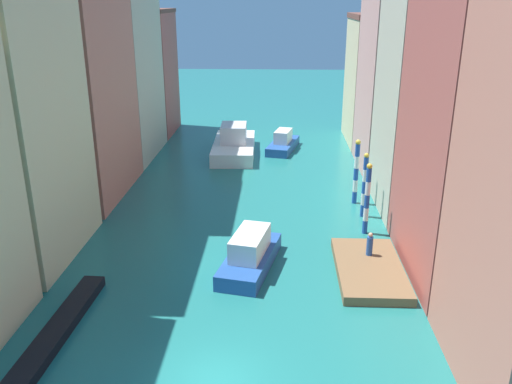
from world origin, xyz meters
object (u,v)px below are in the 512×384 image
object	(u,v)px
waterfront_dock	(369,269)
mooring_pole_1	(364,185)
mooring_pole_0	(367,198)
gondola_black	(56,333)
motorboat_0	(283,143)
mooring_pole_2	(356,171)
person_on_dock	(370,245)
motorboat_1	(250,254)
vaporetto_white	(234,145)

from	to	relation	value
waterfront_dock	mooring_pole_1	bearing A→B (deg)	84.46
waterfront_dock	mooring_pole_0	world-z (taller)	mooring_pole_0
gondola_black	mooring_pole_1	bearing A→B (deg)	43.24
waterfront_dock	mooring_pole_1	world-z (taller)	mooring_pole_1
waterfront_dock	motorboat_0	bearing A→B (deg)	100.49
waterfront_dock	motorboat_0	xyz separation A→B (m)	(-4.79, 25.85, 0.45)
mooring_pole_2	mooring_pole_0	bearing A→B (deg)	-90.28
waterfront_dock	person_on_dock	distance (m)	1.58
waterfront_dock	motorboat_1	world-z (taller)	motorboat_1
mooring_pole_2	vaporetto_white	xyz separation A→B (m)	(-10.27, 13.01, -1.55)
person_on_dock	mooring_pole_2	size ratio (longest dim) A/B	0.28
person_on_dock	motorboat_1	xyz separation A→B (m)	(-6.92, -0.86, -0.34)
person_on_dock	vaporetto_white	distance (m)	24.80
person_on_dock	gondola_black	world-z (taller)	person_on_dock
mooring_pole_2	motorboat_0	xyz separation A→B (m)	(-5.37, 14.82, -1.82)
mooring_pole_2	motorboat_1	world-z (taller)	mooring_pole_2
mooring_pole_2	motorboat_1	bearing A→B (deg)	-124.72
gondola_black	waterfront_dock	bearing A→B (deg)	23.72
waterfront_dock	mooring_pole_2	distance (m)	11.28
person_on_dock	mooring_pole_1	bearing A→B (deg)	84.75
mooring_pole_1	person_on_dock	bearing A→B (deg)	-95.25
mooring_pole_2	vaporetto_white	distance (m)	16.64
mooring_pole_0	motorboat_1	bearing A→B (deg)	-145.20
motorboat_0	motorboat_1	distance (m)	25.51
person_on_dock	mooring_pole_0	distance (m)	4.44
person_on_dock	gondola_black	distance (m)	17.40
gondola_black	motorboat_0	xyz separation A→B (m)	(10.48, 32.56, 0.46)
mooring_pole_0	mooring_pole_1	distance (m)	2.92
gondola_black	vaporetto_white	bearing A→B (deg)	79.70
waterfront_dock	motorboat_1	size ratio (longest dim) A/B	1.06
waterfront_dock	motorboat_0	world-z (taller)	motorboat_0
waterfront_dock	motorboat_0	distance (m)	26.30
mooring_pole_2	gondola_black	size ratio (longest dim) A/B	0.51
vaporetto_white	waterfront_dock	bearing A→B (deg)	-68.07
mooring_pole_0	mooring_pole_2	bearing A→B (deg)	89.72
mooring_pole_1	mooring_pole_0	bearing A→B (deg)	-95.09
waterfront_dock	vaporetto_white	xyz separation A→B (m)	(-9.68, 24.04, 0.72)
mooring_pole_1	vaporetto_white	world-z (taller)	mooring_pole_1
person_on_dock	mooring_pole_2	distance (m)	9.85
gondola_black	motorboat_0	size ratio (longest dim) A/B	1.46
person_on_dock	mooring_pole_1	xyz separation A→B (m)	(0.66, 7.14, 1.22)
mooring_pole_0	gondola_black	xyz separation A→B (m)	(-15.83, -12.22, -2.22)
waterfront_dock	mooring_pole_0	size ratio (longest dim) A/B	1.46
mooring_pole_1	gondola_black	distance (m)	22.18
mooring_pole_2	motorboat_0	size ratio (longest dim) A/B	0.75
mooring_pole_0	gondola_black	size ratio (longest dim) A/B	0.50
motorboat_1	waterfront_dock	bearing A→B (deg)	-3.59
waterfront_dock	mooring_pole_1	size ratio (longest dim) A/B	1.50
mooring_pole_0	motorboat_0	xyz separation A→B (m)	(-5.35, 20.34, -1.75)
vaporetto_white	motorboat_1	world-z (taller)	vaporetto_white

